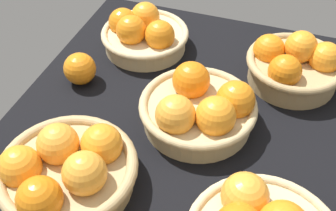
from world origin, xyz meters
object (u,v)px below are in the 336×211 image
Objects in this scene: basket_far_left at (294,65)px; loose_orange_front_gap at (80,69)px; basket_center at (200,108)px; basket_near_right at (66,170)px; basket_near_left at (143,34)px.

loose_orange_front_gap is (15.72, -45.05, -1.03)cm from basket_far_left.
basket_center is (19.96, -15.97, -0.23)cm from basket_far_left.
basket_near_right is at bearing -38.55° from basket_far_left.
loose_orange_front_gap is at bearing -26.72° from basket_near_left.
basket_near_left is at bearing -135.90° from basket_center.
basket_center is at bearing 141.54° from basket_near_right.
basket_far_left is 47.73cm from loose_orange_front_gap.
basket_far_left is 2.96× the size of loose_orange_front_gap.
basket_near_right is at bearing 3.68° from basket_near_left.
basket_near_left is 0.91× the size of basket_center.
basket_near_right and basket_center have the same top height.
loose_orange_front_gap is at bearing -156.90° from basket_near_right.
basket_near_left is (-43.54, -2.80, -0.36)cm from basket_near_right.
basket_near_right reaches higher than basket_near_left.
basket_near_left is at bearing -91.95° from basket_far_left.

